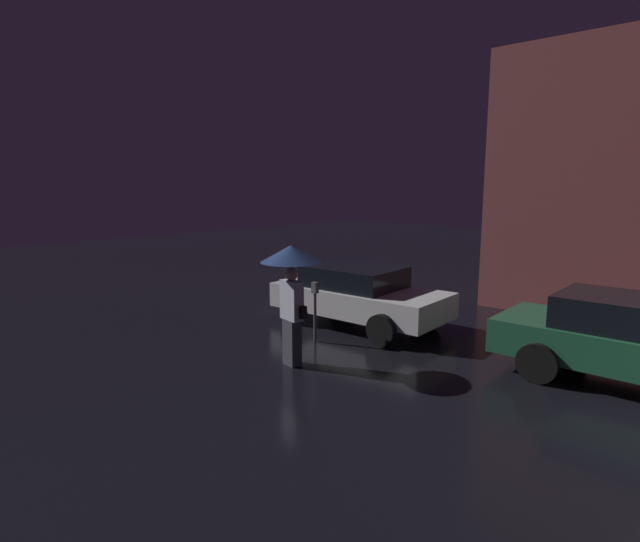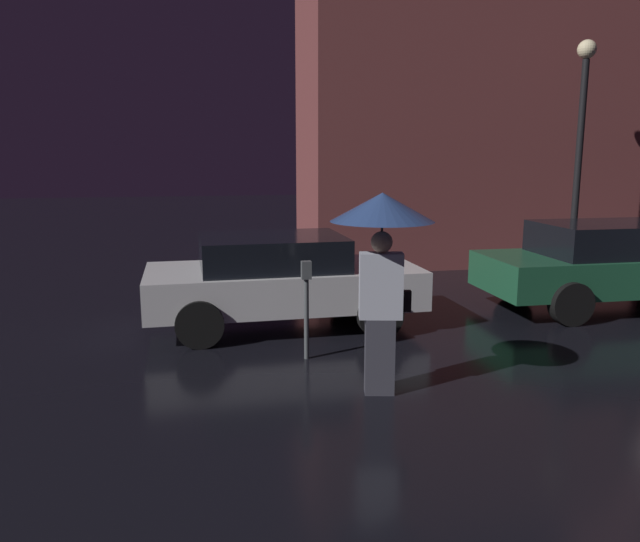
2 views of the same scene
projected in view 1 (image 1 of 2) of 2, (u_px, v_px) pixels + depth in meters
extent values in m
cube|color=silver|center=(359.00, 300.00, 11.31)|extent=(4.01, 1.90, 0.55)
cube|color=black|center=(354.00, 277.00, 11.33)|extent=(2.11, 1.63, 0.47)
cylinder|color=black|center=(427.00, 313.00, 11.22)|extent=(0.64, 0.22, 0.64)
cylinder|color=black|center=(382.00, 330.00, 9.90)|extent=(0.64, 0.22, 0.64)
cylinder|color=black|center=(342.00, 297.00, 12.82)|extent=(0.64, 0.22, 0.64)
cylinder|color=black|center=(293.00, 310.00, 11.50)|extent=(0.64, 0.22, 0.64)
cylinder|color=black|center=(569.00, 339.00, 9.29)|extent=(0.66, 0.22, 0.66)
cylinder|color=black|center=(538.00, 363.00, 8.02)|extent=(0.66, 0.22, 0.66)
cube|color=#383842|center=(292.00, 342.00, 8.80)|extent=(0.35, 0.26, 0.83)
cube|color=#B2B7C6|center=(292.00, 300.00, 8.67)|extent=(0.48, 0.29, 0.69)
sphere|color=tan|center=(291.00, 274.00, 8.60)|extent=(0.22, 0.22, 0.22)
cylinder|color=black|center=(292.00, 285.00, 8.63)|extent=(0.02, 0.02, 0.81)
cone|color=navy|center=(291.00, 254.00, 8.54)|extent=(1.07, 1.07, 0.29)
cube|color=black|center=(302.00, 312.00, 8.54)|extent=(0.18, 0.13, 0.22)
cylinder|color=#4C5154|center=(315.00, 318.00, 10.09)|extent=(0.06, 0.06, 1.02)
cube|color=#4C5154|center=(315.00, 288.00, 9.99)|extent=(0.12, 0.10, 0.22)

